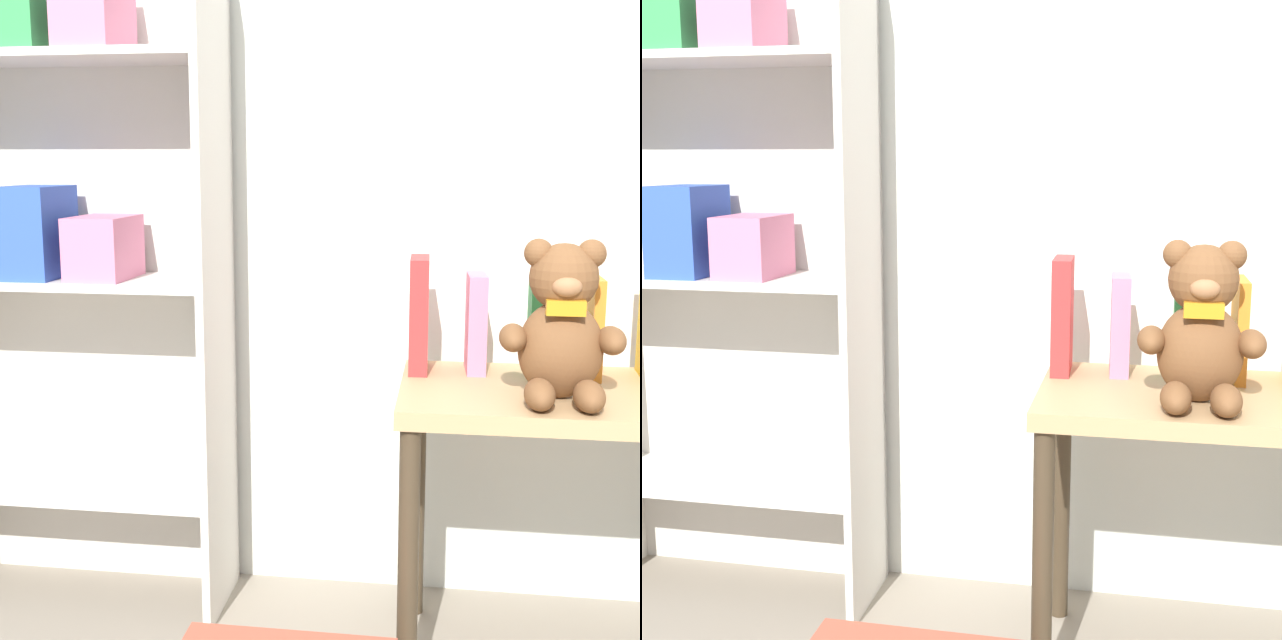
{
  "view_description": "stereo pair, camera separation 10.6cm",
  "coord_description": "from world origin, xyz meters",
  "views": [
    {
      "loc": [
        0.02,
        -0.59,
        1.06
      ],
      "look_at": [
        -0.26,
        1.23,
        0.72
      ],
      "focal_mm": 50.0,
      "sensor_mm": 36.0,
      "label": 1
    },
    {
      "loc": [
        0.12,
        -0.57,
        1.06
      ],
      "look_at": [
        -0.26,
        1.23,
        0.72
      ],
      "focal_mm": 50.0,
      "sensor_mm": 36.0,
      "label": 2
    }
  ],
  "objects": [
    {
      "name": "wall_back",
      "position": [
        0.0,
        1.52,
        1.25
      ],
      "size": [
        4.8,
        0.06,
        2.5
      ],
      "color": "silver",
      "rests_on": "ground_plane"
    },
    {
      "name": "bookshelf_side",
      "position": [
        -0.85,
        1.37,
        0.86
      ],
      "size": [
        0.69,
        0.27,
        1.55
      ],
      "color": "beige",
      "rests_on": "ground_plane"
    },
    {
      "name": "display_table",
      "position": [
        0.25,
        1.18,
        0.5
      ],
      "size": [
        0.67,
        0.43,
        0.6
      ],
      "color": "tan",
      "rests_on": "ground_plane"
    },
    {
      "name": "teddy_bear",
      "position": [
        0.22,
        1.11,
        0.74
      ],
      "size": [
        0.23,
        0.21,
        0.31
      ],
      "color": "brown",
      "rests_on": "display_table"
    },
    {
      "name": "book_standing_red",
      "position": [
        -0.05,
        1.3,
        0.72
      ],
      "size": [
        0.04,
        0.14,
        0.25
      ],
      "primitive_type": "cube",
      "rotation": [
        0.0,
        0.0,
        0.03
      ],
      "color": "red",
      "rests_on": "display_table"
    },
    {
      "name": "book_standing_pink",
      "position": [
        0.07,
        1.31,
        0.71
      ],
      "size": [
        0.05,
        0.12,
        0.21
      ],
      "primitive_type": "cube",
      "rotation": [
        0.0,
        0.0,
        0.05
      ],
      "color": "#D17093",
      "rests_on": "display_table"
    },
    {
      "name": "book_standing_green",
      "position": [
        0.19,
        1.3,
        0.7
      ],
      "size": [
        0.02,
        0.11,
        0.2
      ],
      "primitive_type": "cube",
      "rotation": [
        0.0,
        0.0,
        -0.01
      ],
      "color": "#33934C",
      "rests_on": "display_table"
    },
    {
      "name": "book_standing_orange",
      "position": [
        0.31,
        1.31,
        0.71
      ],
      "size": [
        0.02,
        0.15,
        0.21
      ],
      "primitive_type": "cube",
      "rotation": [
        0.0,
        0.0,
        0.01
      ],
      "color": "orange",
      "rests_on": "display_table"
    }
  ]
}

